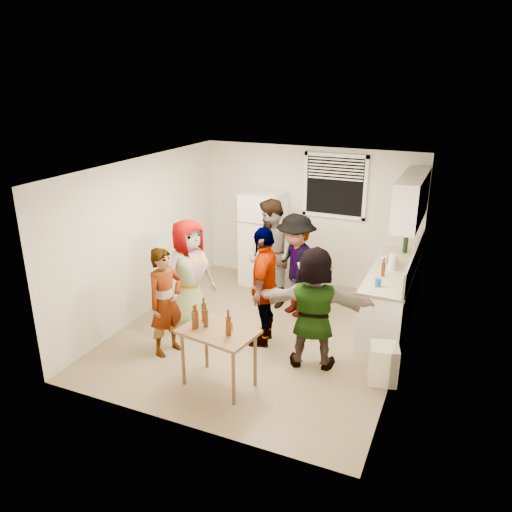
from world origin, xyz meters
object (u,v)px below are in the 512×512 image
at_px(guest_grey, 192,327).
at_px(guest_orange, 311,364).
at_px(guest_back_right, 294,313).
at_px(kettle, 392,265).
at_px(guest_stripe, 169,351).
at_px(blue_cup, 378,286).
at_px(beer_bottle_table, 229,335).
at_px(beer_bottle_counter, 383,276).
at_px(guest_back_left, 271,303).
at_px(red_cup, 230,329).
at_px(wine_bottle, 405,253).
at_px(refrigerator, 263,238).
at_px(serving_table, 220,384).
at_px(guest_black, 264,341).
at_px(trash_bin, 383,364).

bearing_deg(guest_grey, guest_orange, -75.78).
bearing_deg(guest_back_right, kettle, 48.72).
bearing_deg(guest_stripe, guest_orange, -59.41).
xyz_separation_m(blue_cup, guest_back_right, (-1.36, 0.47, -0.90)).
relative_size(beer_bottle_table, guest_grey, 0.14).
distance_m(beer_bottle_counter, guest_orange, 1.69).
xyz_separation_m(beer_bottle_counter, guest_back_left, (-1.85, 0.27, -0.90)).
bearing_deg(guest_stripe, red_cup, -90.34).
bearing_deg(wine_bottle, beer_bottle_counter, -97.30).
height_order(beer_bottle_counter, guest_back_left, beer_bottle_counter).
bearing_deg(beer_bottle_counter, guest_back_right, 177.16).
xyz_separation_m(refrigerator, beer_bottle_table, (0.96, -3.33, -0.09)).
xyz_separation_m(serving_table, guest_back_right, (0.19, 2.26, 0.00)).
distance_m(serving_table, guest_black, 1.23).
distance_m(beer_bottle_counter, red_cup, 2.55).
bearing_deg(beer_bottle_counter, guest_grey, -158.94).
distance_m(guest_stripe, guest_orange, 2.00).
xyz_separation_m(blue_cup, serving_table, (-1.56, -1.78, -0.90)).
bearing_deg(refrigerator, guest_back_left, -59.18).
distance_m(beer_bottle_counter, blue_cup, 0.41).
bearing_deg(trash_bin, guest_back_left, 143.95).
height_order(beer_bottle_counter, guest_black, beer_bottle_counter).
bearing_deg(guest_back_right, beer_bottle_counter, 28.51).
bearing_deg(guest_stripe, wine_bottle, -26.59).
bearing_deg(guest_stripe, guest_grey, 21.64).
bearing_deg(wine_bottle, red_cup, -115.95).
bearing_deg(beer_bottle_table, guest_back_right, 89.27).
relative_size(serving_table, guest_orange, 0.55).
bearing_deg(kettle, guest_back_left, -159.05).
height_order(kettle, beer_bottle_table, kettle).
bearing_deg(guest_back_left, trash_bin, -0.96).
relative_size(kettle, guest_grey, 0.14).
distance_m(blue_cup, beer_bottle_table, 2.30).
relative_size(refrigerator, guest_back_right, 1.02).
bearing_deg(blue_cup, guest_back_left, 160.10).
distance_m(beer_bottle_table, guest_back_left, 2.66).
xyz_separation_m(guest_stripe, guest_back_left, (0.72, 2.03, 0.00)).
relative_size(wine_bottle, guest_back_right, 0.19).
height_order(serving_table, guest_black, serving_table).
relative_size(refrigerator, beer_bottle_table, 6.85).
relative_size(guest_grey, guest_stripe, 1.12).
bearing_deg(guest_back_right, blue_cup, 12.17).
bearing_deg(guest_back_left, guest_grey, -86.59).
xyz_separation_m(serving_table, red_cup, (0.11, 0.09, 0.76)).
distance_m(wine_bottle, guest_black, 2.82).
bearing_deg(trash_bin, beer_bottle_table, -150.91).
relative_size(red_cup, guest_back_right, 0.06).
height_order(beer_bottle_counter, blue_cup, beer_bottle_counter).
height_order(guest_back_right, guest_orange, guest_back_right).
height_order(trash_bin, guest_grey, trash_bin).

